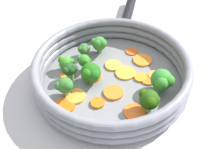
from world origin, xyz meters
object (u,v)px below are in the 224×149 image
at_px(carrot_slice_0, 155,76).
at_px(carrot_slice_1, 93,76).
at_px(carrot_slice_4, 76,96).
at_px(carrot_slice_9, 98,103).
at_px(broccoli_floret_5, 66,63).
at_px(carrot_slice_8, 125,73).
at_px(broccoli_floret_1, 162,81).
at_px(broccoli_floret_0, 84,49).
at_px(carrot_slice_5, 141,77).
at_px(skillet, 112,81).
at_px(broccoli_floret_7, 99,44).
at_px(carrot_slice_3, 148,79).
at_px(carrot_slice_13, 114,92).
at_px(broccoli_floret_6, 70,70).
at_px(broccoli_floret_8, 84,61).
at_px(carrot_slice_10, 132,51).
at_px(carrot_slice_7, 65,106).
at_px(broccoli_floret_3, 65,86).
at_px(broccoli_floret_2, 149,100).
at_px(broccoli_floret_4, 91,73).
at_px(carrot_slice_6, 68,75).
at_px(carrot_slice_2, 143,60).
at_px(carrot_slice_11, 113,65).

distance_m(carrot_slice_0, carrot_slice_1, 0.14).
height_order(carrot_slice_1, carrot_slice_4, same).
bearing_deg(carrot_slice_9, broccoli_floret_5, 136.62).
distance_m(carrot_slice_8, broccoli_floret_1, 0.10).
bearing_deg(broccoli_floret_0, carrot_slice_5, -19.89).
relative_size(skillet, broccoli_floret_7, 7.10).
height_order(carrot_slice_3, carrot_slice_13, carrot_slice_13).
relative_size(broccoli_floret_6, broccoli_floret_8, 1.04).
height_order(carrot_slice_1, broccoli_floret_6, broccoli_floret_6).
xyz_separation_m(carrot_slice_9, carrot_slice_10, (0.05, 0.18, -0.00)).
bearing_deg(carrot_slice_7, broccoli_floret_3, 101.26).
relative_size(carrot_slice_3, broccoli_floret_7, 0.78).
bearing_deg(broccoli_floret_2, broccoli_floret_4, 154.83).
height_order(carrot_slice_6, carrot_slice_7, carrot_slice_7).
xyz_separation_m(broccoli_floret_4, broccoli_floret_6, (-0.05, 0.00, 0.00)).
height_order(carrot_slice_1, carrot_slice_8, same).
bearing_deg(broccoli_floret_8, carrot_slice_2, 23.59).
bearing_deg(broccoli_floret_0, carrot_slice_1, -61.21).
relative_size(skillet, carrot_slice_2, 7.08).
bearing_deg(broccoli_floret_1, carrot_slice_9, -155.14).
xyz_separation_m(broccoli_floret_1, broccoli_floret_5, (-0.22, 0.03, -0.01)).
distance_m(carrot_slice_0, broccoli_floret_1, 0.06).
relative_size(broccoli_floret_4, broccoli_floret_8, 1.15).
distance_m(carrot_slice_2, broccoli_floret_8, 0.15).
height_order(carrot_slice_4, carrot_slice_10, carrot_slice_4).
height_order(broccoli_floret_2, broccoli_floret_8, broccoli_floret_2).
bearing_deg(broccoli_floret_0, carrot_slice_8, -21.70).
bearing_deg(skillet, broccoli_floret_8, 163.86).
bearing_deg(carrot_slice_9, carrot_slice_4, 169.12).
height_order(carrot_slice_6, broccoli_floret_0, broccoli_floret_0).
height_order(carrot_slice_1, broccoli_floret_2, broccoli_floret_2).
distance_m(skillet, carrot_slice_5, 0.07).
bearing_deg(carrot_slice_1, broccoli_floret_1, -7.12).
bearing_deg(broccoli_floret_3, carrot_slice_3, 24.90).
height_order(carrot_slice_2, broccoli_floret_7, broccoli_floret_7).
bearing_deg(broccoli_floret_0, carrot_slice_9, -65.58).
distance_m(carrot_slice_5, carrot_slice_9, 0.12).
xyz_separation_m(carrot_slice_11, broccoli_floret_8, (-0.06, -0.03, 0.03)).
height_order(carrot_slice_1, broccoli_floret_0, broccoli_floret_0).
distance_m(skillet, carrot_slice_1, 0.05).
relative_size(carrot_slice_6, carrot_slice_11, 0.92).
distance_m(carrot_slice_8, carrot_slice_13, 0.07).
bearing_deg(carrot_slice_5, broccoli_floret_2, -76.00).
xyz_separation_m(carrot_slice_3, broccoli_floret_7, (-0.13, 0.08, 0.03)).
relative_size(carrot_slice_13, broccoli_floret_2, 0.83).
distance_m(carrot_slice_10, broccoli_floret_1, 0.15).
bearing_deg(carrot_slice_6, carrot_slice_8, 12.96).
bearing_deg(carrot_slice_0, broccoli_floret_4, -162.83).
relative_size(carrot_slice_1, carrot_slice_13, 0.97).
xyz_separation_m(broccoli_floret_2, broccoli_floret_8, (-0.16, 0.10, -0.00)).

